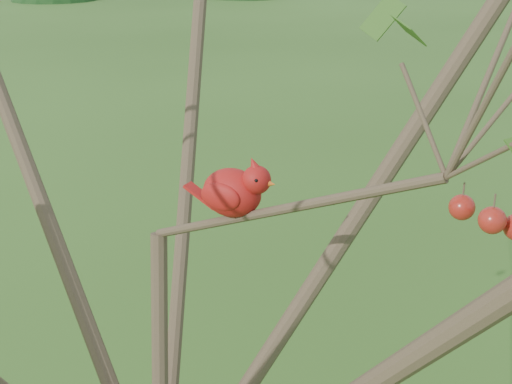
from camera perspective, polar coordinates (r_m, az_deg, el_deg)
crabapple_tree at (r=1.29m, az=-9.10°, el=1.05°), size 2.35×2.05×2.95m
cardinal at (r=1.31m, az=-1.69°, el=0.10°), size 0.19×0.10×0.13m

